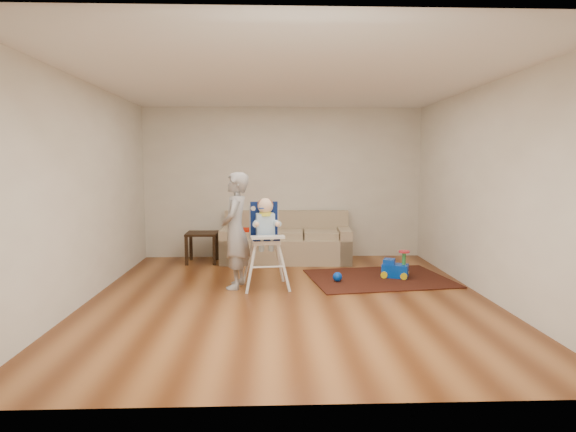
{
  "coord_description": "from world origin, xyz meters",
  "views": [
    {
      "loc": [
        -0.24,
        -5.96,
        1.68
      ],
      "look_at": [
        0.0,
        0.4,
        1.0
      ],
      "focal_mm": 30.0,
      "sensor_mm": 36.0,
      "label": 1
    }
  ],
  "objects_px": {
    "side_table": "(202,247)",
    "toy_ball": "(337,277)",
    "adult": "(235,231)",
    "sofa": "(286,237)",
    "ride_on_toy": "(395,263)",
    "high_chair": "(266,244)"
  },
  "relations": [
    {
      "from": "sofa",
      "to": "high_chair",
      "type": "height_order",
      "value": "high_chair"
    },
    {
      "from": "adult",
      "to": "sofa",
      "type": "bearing_deg",
      "value": 163.59
    },
    {
      "from": "sofa",
      "to": "ride_on_toy",
      "type": "distance_m",
      "value": 2.06
    },
    {
      "from": "toy_ball",
      "to": "high_chair",
      "type": "xyz_separation_m",
      "value": [
        -1.02,
        -0.23,
        0.51
      ]
    },
    {
      "from": "adult",
      "to": "ride_on_toy",
      "type": "bearing_deg",
      "value": 107.57
    },
    {
      "from": "toy_ball",
      "to": "adult",
      "type": "bearing_deg",
      "value": -171.54
    },
    {
      "from": "sofa",
      "to": "high_chair",
      "type": "distance_m",
      "value": 1.82
    },
    {
      "from": "side_table",
      "to": "high_chair",
      "type": "xyz_separation_m",
      "value": [
        1.11,
        -1.73,
        0.34
      ]
    },
    {
      "from": "ride_on_toy",
      "to": "high_chair",
      "type": "bearing_deg",
      "value": -144.79
    },
    {
      "from": "toy_ball",
      "to": "sofa",
      "type": "bearing_deg",
      "value": 113.83
    },
    {
      "from": "toy_ball",
      "to": "high_chair",
      "type": "bearing_deg",
      "value": -167.58
    },
    {
      "from": "side_table",
      "to": "toy_ball",
      "type": "xyz_separation_m",
      "value": [
        2.13,
        -1.51,
        -0.18
      ]
    },
    {
      "from": "sofa",
      "to": "side_table",
      "type": "xyz_separation_m",
      "value": [
        -1.44,
        -0.04,
        -0.17
      ]
    },
    {
      "from": "high_chair",
      "to": "adult",
      "type": "distance_m",
      "value": 0.45
    },
    {
      "from": "side_table",
      "to": "adult",
      "type": "xyz_separation_m",
      "value": [
        0.7,
        -1.72,
        0.53
      ]
    },
    {
      "from": "adult",
      "to": "toy_ball",
      "type": "bearing_deg",
      "value": 104.94
    },
    {
      "from": "sofa",
      "to": "high_chair",
      "type": "relative_size",
      "value": 1.82
    },
    {
      "from": "sofa",
      "to": "toy_ball",
      "type": "relative_size",
      "value": 16.69
    },
    {
      "from": "side_table",
      "to": "adult",
      "type": "distance_m",
      "value": 1.93
    },
    {
      "from": "ride_on_toy",
      "to": "adult",
      "type": "xyz_separation_m",
      "value": [
        -2.33,
        -0.46,
        0.57
      ]
    },
    {
      "from": "sofa",
      "to": "ride_on_toy",
      "type": "xyz_separation_m",
      "value": [
        1.58,
        -1.31,
        -0.21
      ]
    },
    {
      "from": "high_chair",
      "to": "side_table",
      "type": "bearing_deg",
      "value": 115.38
    }
  ]
}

